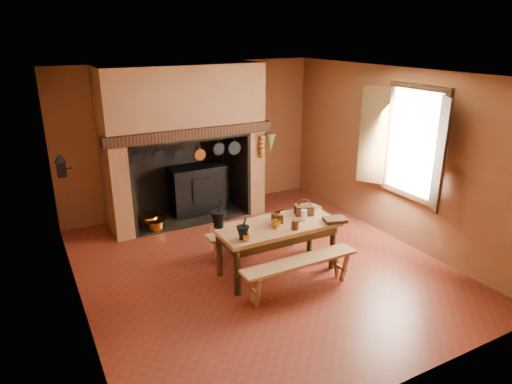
# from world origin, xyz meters

# --- Properties ---
(floor) EXTENTS (5.50, 5.50, 0.00)m
(floor) POSITION_xyz_m (0.00, 0.00, 0.00)
(floor) COLOR maroon
(floor) RESTS_ON ground
(ceiling) EXTENTS (5.50, 5.50, 0.00)m
(ceiling) POSITION_xyz_m (0.00, 0.00, 2.80)
(ceiling) COLOR silver
(ceiling) RESTS_ON back_wall
(back_wall) EXTENTS (5.00, 0.02, 2.80)m
(back_wall) POSITION_xyz_m (0.00, 2.75, 1.40)
(back_wall) COLOR brown
(back_wall) RESTS_ON floor
(wall_left) EXTENTS (0.02, 5.50, 2.80)m
(wall_left) POSITION_xyz_m (-2.50, 0.00, 1.40)
(wall_left) COLOR brown
(wall_left) RESTS_ON floor
(wall_right) EXTENTS (0.02, 5.50, 2.80)m
(wall_right) POSITION_xyz_m (2.50, 0.00, 1.40)
(wall_right) COLOR brown
(wall_right) RESTS_ON floor
(wall_front) EXTENTS (5.00, 0.02, 2.80)m
(wall_front) POSITION_xyz_m (0.00, -2.75, 1.40)
(wall_front) COLOR brown
(wall_front) RESTS_ON floor
(chimney_breast) EXTENTS (2.95, 0.96, 2.80)m
(chimney_breast) POSITION_xyz_m (-0.30, 2.31, 1.81)
(chimney_breast) COLOR brown
(chimney_breast) RESTS_ON floor
(iron_range) EXTENTS (1.12, 0.55, 1.60)m
(iron_range) POSITION_xyz_m (-0.04, 2.45, 0.48)
(iron_range) COLOR black
(iron_range) RESTS_ON floor
(hearth_pans) EXTENTS (0.51, 0.62, 0.20)m
(hearth_pans) POSITION_xyz_m (-1.05, 2.22, 0.09)
(hearth_pans) COLOR #C2802C
(hearth_pans) RESTS_ON floor
(hanging_pans) EXTENTS (1.92, 0.29, 0.27)m
(hanging_pans) POSITION_xyz_m (-0.34, 1.81, 1.36)
(hanging_pans) COLOR black
(hanging_pans) RESTS_ON chimney_breast
(onion_string) EXTENTS (0.12, 0.10, 0.46)m
(onion_string) POSITION_xyz_m (1.00, 1.79, 1.33)
(onion_string) COLOR #B57121
(onion_string) RESTS_ON chimney_breast
(herb_bunch) EXTENTS (0.20, 0.20, 0.35)m
(herb_bunch) POSITION_xyz_m (1.18, 1.79, 1.38)
(herb_bunch) COLOR #606A32
(herb_bunch) RESTS_ON chimney_breast
(window) EXTENTS (0.39, 1.75, 1.76)m
(window) POSITION_xyz_m (2.35, -0.40, 1.70)
(window) COLOR white
(window) RESTS_ON wall_right
(wall_coffee_mill) EXTENTS (0.23, 0.16, 0.31)m
(wall_coffee_mill) POSITION_xyz_m (-2.42, 1.55, 1.52)
(wall_coffee_mill) COLOR black
(wall_coffee_mill) RESTS_ON wall_left
(work_table) EXTENTS (1.74, 0.77, 0.75)m
(work_table) POSITION_xyz_m (0.13, -0.24, 0.63)
(work_table) COLOR #A77E4C
(work_table) RESTS_ON floor
(bench_front) EXTENTS (1.67, 0.29, 0.47)m
(bench_front) POSITION_xyz_m (0.13, -0.83, 0.35)
(bench_front) COLOR #A77E4C
(bench_front) RESTS_ON floor
(bench_back) EXTENTS (1.59, 0.28, 0.45)m
(bench_back) POSITION_xyz_m (0.13, 0.42, 0.33)
(bench_back) COLOR #A77E4C
(bench_back) RESTS_ON floor
(mortar_large) EXTENTS (0.24, 0.24, 0.40)m
(mortar_large) POSITION_xyz_m (-0.64, 0.06, 0.89)
(mortar_large) COLOR black
(mortar_large) RESTS_ON work_table
(mortar_small) EXTENTS (0.17, 0.17, 0.29)m
(mortar_small) POSITION_xyz_m (-0.51, -0.43, 0.85)
(mortar_small) COLOR black
(mortar_small) RESTS_ON work_table
(coffee_grinder) EXTENTS (0.18, 0.15, 0.20)m
(coffee_grinder) POSITION_xyz_m (0.15, -0.20, 0.83)
(coffee_grinder) COLOR #32210F
(coffee_grinder) RESTS_ON work_table
(brass_mug_a) EXTENTS (0.11, 0.11, 0.10)m
(brass_mug_a) POSITION_xyz_m (-0.50, -0.50, 0.80)
(brass_mug_a) COLOR #C2802C
(brass_mug_a) RESTS_ON work_table
(brass_mug_b) EXTENTS (0.08, 0.08, 0.08)m
(brass_mug_b) POSITION_xyz_m (0.23, -0.06, 0.80)
(brass_mug_b) COLOR #C2802C
(brass_mug_b) RESTS_ON work_table
(mixing_bowl) EXTENTS (0.37, 0.37, 0.08)m
(mixing_bowl) POSITION_xyz_m (0.80, -0.05, 0.79)
(mixing_bowl) COLOR #B6B18C
(mixing_bowl) RESTS_ON work_table
(stoneware_crock) EXTENTS (0.14, 0.14, 0.14)m
(stoneware_crock) POSITION_xyz_m (0.26, -0.50, 0.82)
(stoneware_crock) COLOR brown
(stoneware_crock) RESTS_ON work_table
(glass_jar) EXTENTS (0.11, 0.11, 0.15)m
(glass_jar) POSITION_xyz_m (0.54, -0.29, 0.83)
(glass_jar) COLOR beige
(glass_jar) RESTS_ON work_table
(wicker_basket) EXTENTS (0.31, 0.26, 0.25)m
(wicker_basket) POSITION_xyz_m (0.66, -0.11, 0.83)
(wicker_basket) COLOR #472D15
(wicker_basket) RESTS_ON work_table
(wooden_tray) EXTENTS (0.36, 0.29, 0.05)m
(wooden_tray) POSITION_xyz_m (0.90, -0.54, 0.78)
(wooden_tray) COLOR #32210F
(wooden_tray) RESTS_ON work_table
(brass_cup) EXTENTS (0.16, 0.16, 0.11)m
(brass_cup) POSITION_xyz_m (0.05, -0.32, 0.81)
(brass_cup) COLOR #C2802C
(brass_cup) RESTS_ON work_table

